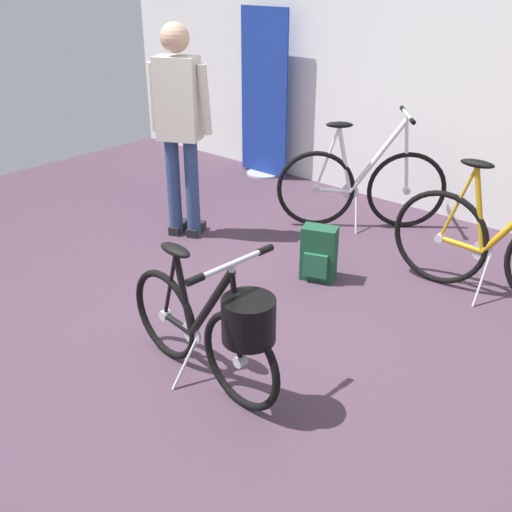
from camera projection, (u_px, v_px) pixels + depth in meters
The scene contains 8 objects.
ground_plane at pixel (228, 351), 3.53m from camera, with size 8.18×8.18×0.00m, color #473342.
back_wall at pixel (470, 58), 4.87m from camera, with size 8.18×0.10×2.71m, color white.
floor_banner_stand at pixel (264, 104), 6.18m from camera, with size 0.60×0.36×1.68m.
folding_bike_foreground at pixel (216, 326), 3.05m from camera, with size 1.15×0.53×0.81m.
display_bike_left at pixel (498, 247), 3.92m from camera, with size 1.46×0.53×1.01m.
display_bike_right at pixel (361, 185), 5.05m from camera, with size 1.14×0.92×0.99m.
visitor_near_wall at pixel (179, 120), 4.64m from camera, with size 0.48×0.37×1.67m.
backpack_on_floor at pixel (319, 254), 4.26m from camera, with size 0.28×0.23×0.40m.
Camera 1 is at (2.06, -2.09, 2.04)m, focal length 42.25 mm.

